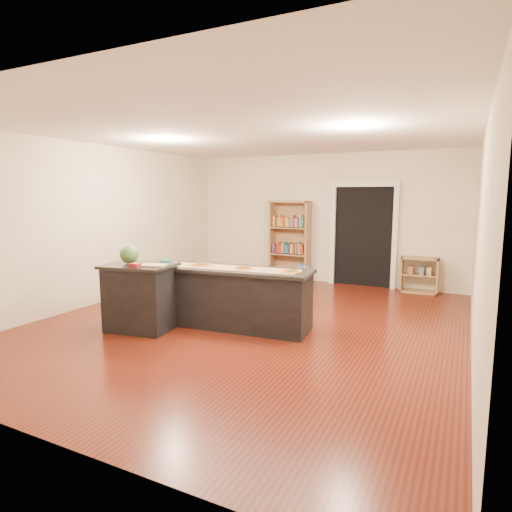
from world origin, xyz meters
The scene contains 16 objects.
room centered at (0.00, 0.00, 1.40)m, with size 6.00×7.00×2.80m.
doorway centered at (0.90, 3.46, 1.20)m, with size 1.40×0.09×2.21m.
kitchen_island centered at (-0.32, -0.28, 0.44)m, with size 2.65×0.72×0.87m.
side_counter centered at (-1.27, -0.97, 0.48)m, with size 0.96×0.70×0.95m.
bookshelf centered at (-0.69, 3.29, 0.90)m, with size 0.90×0.32×1.79m, color #A27B4E.
low_shelf centered at (2.06, 3.30, 0.35)m, with size 0.71×0.30×0.71m, color #A27B4E.
waste_bin centered at (-0.34, 3.25, 0.20)m, with size 0.27×0.27×0.39m, color #6085D7.
kraft_paper centered at (-0.32, -0.29, 0.88)m, with size 2.30×0.41×0.00m, color #92704B.
watermelon centered at (-1.44, -0.97, 1.08)m, with size 0.27×0.27×0.27m, color #144214.
cutting_board centered at (-0.98, -1.00, 0.96)m, with size 0.34×0.23×0.02m, color tan.
package_red centered at (-1.15, -1.18, 0.98)m, with size 0.15×0.10×0.05m, color maroon.
package_teal centered at (-0.96, -0.77, 0.98)m, with size 0.15×0.15×0.05m, color #195966.
pizza_a centered at (-1.37, -0.41, 0.89)m, with size 0.25×0.25×0.02m.
pizza_b centered at (-0.67, -0.31, 0.89)m, with size 0.30×0.30×0.02m.
pizza_c centered at (0.04, -0.27, 0.89)m, with size 0.27×0.27×0.02m.
pizza_d centered at (0.74, -0.21, 0.89)m, with size 0.29×0.29×0.02m.
Camera 1 is at (2.86, -5.57, 1.92)m, focal length 30.00 mm.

